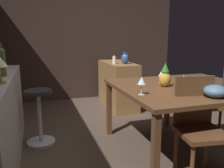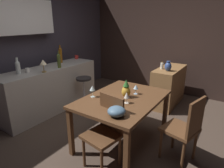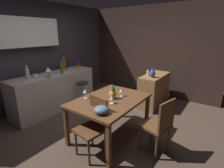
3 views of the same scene
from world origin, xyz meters
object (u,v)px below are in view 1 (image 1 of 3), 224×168
at_px(fruit_bowl, 215,91).
at_px(wine_glass_center, 161,74).
at_px(dining_table, 164,95).
at_px(wine_glass_left, 142,81).
at_px(wine_bottle_olive, 2,61).
at_px(chair_by_doorway, 222,100).
at_px(pineapple_centerpiece, 165,76).
at_px(wine_glass_right, 183,79).
at_px(sideboard_cabinet, 118,85).
at_px(pillar_candle_tall, 114,60).
at_px(bar_stool, 40,115).
at_px(chair_near_window, 198,124).
at_px(vase_ceramic_blue, 125,58).
at_px(counter_lamp, 0,63).

bearing_deg(fruit_bowl, wine_glass_center, 10.13).
bearing_deg(dining_table, fruit_bowl, -156.75).
height_order(dining_table, wine_glass_left, wine_glass_left).
distance_m(wine_glass_center, wine_bottle_olive, 1.72).
height_order(chair_by_doorway, pineapple_centerpiece, pineapple_centerpiece).
bearing_deg(dining_table, wine_glass_right, -134.35).
relative_size(sideboard_cabinet, wine_bottle_olive, 3.41).
bearing_deg(wine_bottle_olive, pillar_candle_tall, -49.80).
xyz_separation_m(bar_stool, pineapple_centerpiece, (-0.58, -1.33, 0.50)).
bearing_deg(wine_glass_center, wine_bottle_olive, 88.02).
bearing_deg(bar_stool, pillar_candle_tall, -51.67).
bearing_deg(chair_by_doorway, chair_near_window, 126.19).
bearing_deg(vase_ceramic_blue, chair_near_window, 177.99).
distance_m(dining_table, pillar_candle_tall, 1.65).
distance_m(wine_glass_right, counter_lamp, 1.75).
relative_size(chair_near_window, wine_bottle_olive, 2.87).
xyz_separation_m(sideboard_cabinet, fruit_bowl, (-2.32, -0.12, 0.39)).
relative_size(sideboard_cabinet, wine_glass_left, 6.39).
height_order(wine_glass_right, pillar_candle_tall, pillar_candle_tall).
height_order(bar_stool, vase_ceramic_blue, vase_ceramic_blue).
bearing_deg(counter_lamp, fruit_bowl, -102.93).
distance_m(chair_by_doorway, wine_glass_left, 1.34).
height_order(wine_glass_right, fruit_bowl, wine_glass_right).
bearing_deg(pineapple_centerpiece, wine_glass_left, 122.89).
bearing_deg(dining_table, sideboard_cabinet, -3.08).
bearing_deg(pineapple_centerpiece, pillar_candle_tall, 1.97).
relative_size(fruit_bowl, counter_lamp, 0.93).
height_order(pineapple_centerpiece, vase_ceramic_blue, vase_ceramic_blue).
bearing_deg(wine_bottle_olive, vase_ceramic_blue, -54.57).
bearing_deg(wine_glass_center, pineapple_centerpiece, 161.82).
xyz_separation_m(sideboard_cabinet, wine_glass_center, (-1.58, 0.01, 0.44)).
bearing_deg(pillar_candle_tall, bar_stool, 128.33).
relative_size(chair_by_doorway, pillar_candle_tall, 6.08).
distance_m(sideboard_cabinet, vase_ceramic_blue, 0.57).
bearing_deg(vase_ceramic_blue, wine_bottle_olive, 125.43).
relative_size(counter_lamp, vase_ceramic_blue, 1.14).
distance_m(sideboard_cabinet, pillar_candle_tall, 0.52).
height_order(sideboard_cabinet, pineapple_centerpiece, pineapple_centerpiece).
bearing_deg(dining_table, bar_stool, 64.50).
xyz_separation_m(sideboard_cabinet, chair_by_doorway, (-1.73, -0.77, 0.09)).
xyz_separation_m(dining_table, vase_ceramic_blue, (1.54, -0.13, 0.25)).
height_order(sideboard_cabinet, chair_near_window, chair_near_window).
distance_m(wine_glass_right, pineapple_centerpiece, 0.21).
xyz_separation_m(wine_glass_center, counter_lamp, (-0.32, 1.68, 0.22)).
bearing_deg(bar_stool, chair_near_window, -129.64).
bearing_deg(pillar_candle_tall, wine_glass_right, -174.62).
xyz_separation_m(bar_stool, fruit_bowl, (-1.14, -1.53, 0.44)).
xyz_separation_m(wine_glass_left, wine_bottle_olive, (0.50, 1.25, 0.18)).
xyz_separation_m(dining_table, bar_stool, (0.62, 1.31, -0.31)).
xyz_separation_m(wine_glass_right, wine_glass_center, (0.36, 0.05, -0.00)).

